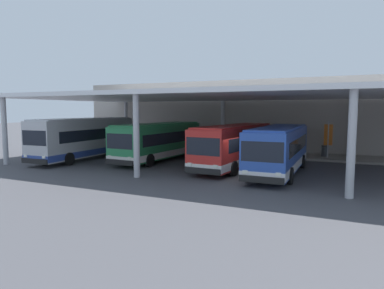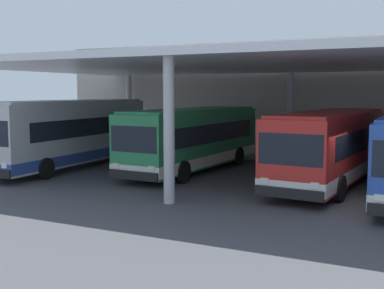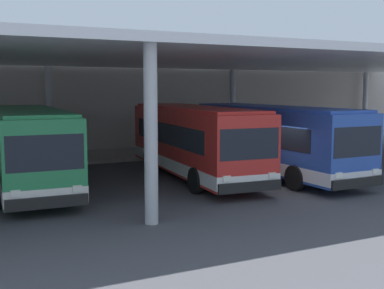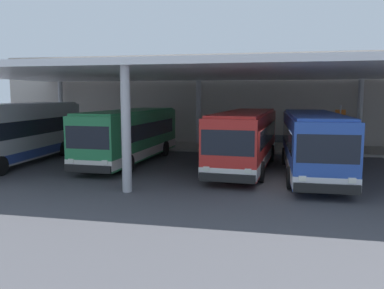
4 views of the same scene
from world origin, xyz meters
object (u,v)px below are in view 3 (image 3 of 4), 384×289
at_px(bus_second_bay, 29,147).
at_px(bus_middle_bay, 194,141).
at_px(bench_waiting, 166,143).
at_px(banner_sign, 229,120).
at_px(bus_far_bay, 272,139).
at_px(trash_bin, 218,140).

distance_m(bus_second_bay, bus_middle_bay, 6.99).
bearing_deg(bench_waiting, bus_middle_bay, -104.82).
height_order(bus_second_bay, banner_sign, banner_sign).
height_order(bus_second_bay, bus_far_bay, same).
bearing_deg(banner_sign, bench_waiting, 167.41).
xyz_separation_m(bench_waiting, banner_sign, (3.93, -0.88, 1.32)).
bearing_deg(bus_far_bay, bus_second_bay, 170.07).
height_order(trash_bin, banner_sign, banner_sign).
height_order(bus_middle_bay, bus_far_bay, same).
height_order(bus_second_bay, trash_bin, bus_second_bay).
bearing_deg(bench_waiting, trash_bin, -1.83).
height_order(bus_far_bay, banner_sign, banner_sign).
relative_size(bus_second_bay, bench_waiting, 5.90).
distance_m(bus_second_bay, banner_sign, 14.52).
xyz_separation_m(bench_waiting, trash_bin, (3.60, -0.12, 0.01)).
relative_size(trash_bin, banner_sign, 0.31).
distance_m(bus_second_bay, bus_far_bay, 10.56).
relative_size(bus_far_bay, trash_bin, 10.78).
bearing_deg(bus_second_bay, banner_sign, 26.40).
bearing_deg(bus_far_bay, bench_waiting, 98.25).
distance_m(bus_far_bay, bench_waiting, 9.30).
relative_size(bus_second_bay, banner_sign, 3.32).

